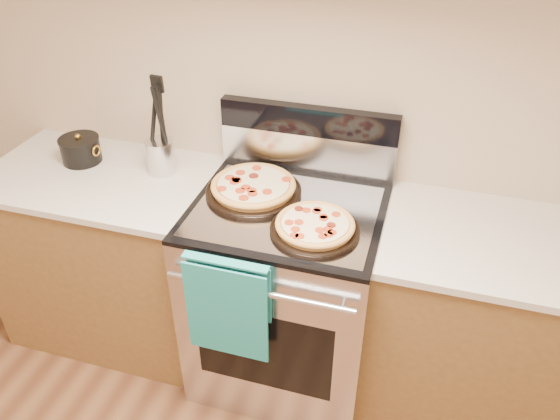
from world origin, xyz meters
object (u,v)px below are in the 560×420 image
(pepperoni_pizza_back, at_px, (254,188))
(utensil_crock, at_px, (161,156))
(pepperoni_pizza_front, at_px, (315,226))
(saucepan, at_px, (81,151))
(range_body, at_px, (287,295))

(pepperoni_pizza_back, distance_m, utensil_crock, 0.46)
(pepperoni_pizza_front, bearing_deg, utensil_crock, 160.82)
(saucepan, bearing_deg, range_body, -6.60)
(pepperoni_pizza_back, xyz_separation_m, saucepan, (-0.85, 0.06, 0.01))
(pepperoni_pizza_front, relative_size, utensil_crock, 2.16)
(pepperoni_pizza_back, bearing_deg, saucepan, 175.84)
(pepperoni_pizza_back, relative_size, saucepan, 2.23)
(pepperoni_pizza_front, distance_m, utensil_crock, 0.80)
(pepperoni_pizza_back, bearing_deg, range_body, -18.92)
(pepperoni_pizza_back, relative_size, pepperoni_pizza_front, 1.18)
(range_body, distance_m, utensil_crock, 0.82)
(pepperoni_pizza_back, distance_m, saucepan, 0.85)
(range_body, bearing_deg, saucepan, 173.40)
(range_body, relative_size, utensil_crock, 5.90)
(range_body, height_order, saucepan, saucepan)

